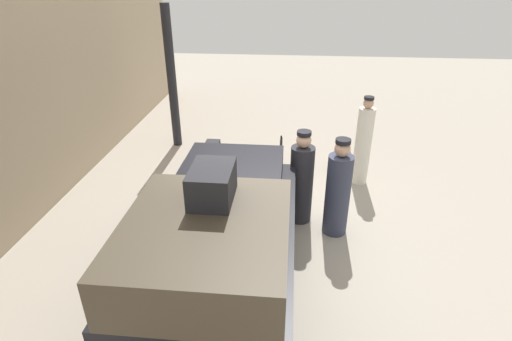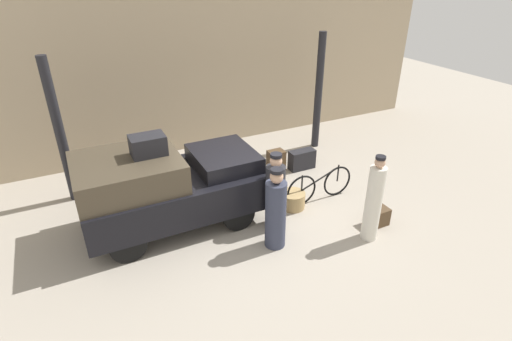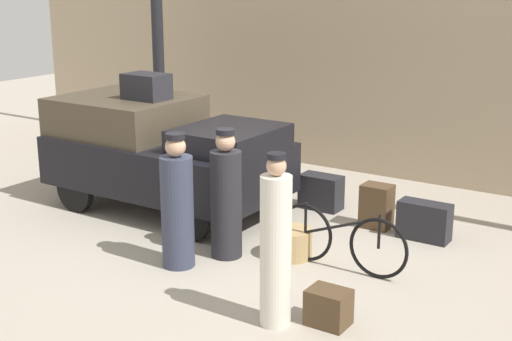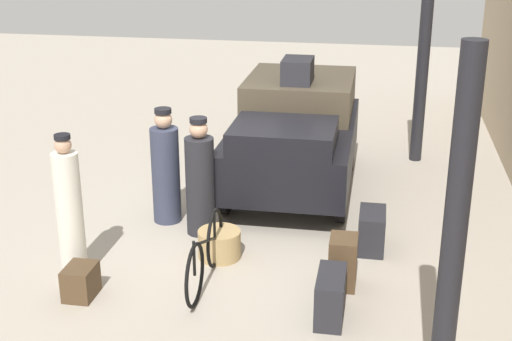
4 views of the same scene
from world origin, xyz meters
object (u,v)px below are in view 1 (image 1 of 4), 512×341
porter_standing_middle (363,144)px  suitcase_small_leather (211,156)px  wicker_basket (278,189)px  trunk_on_truck_roof (212,184)px  suitcase_tan_flat (343,163)px  bicycle (280,163)px  porter_carrying_trunk (301,181)px  porter_lifting_near_truck (338,192)px  trunk_umber_medium (200,169)px  suitcase_black_upright (170,196)px  truck (220,240)px

porter_standing_middle → suitcase_small_leather: size_ratio=2.59×
wicker_basket → trunk_on_truck_roof: size_ratio=0.85×
wicker_basket → suitcase_tan_flat: bearing=-47.3°
suitcase_tan_flat → trunk_on_truck_roof: bearing=154.4°
bicycle → porter_carrying_trunk: (-1.41, -0.41, 0.37)m
porter_lifting_near_truck → porter_carrying_trunk: porter_lifting_near_truck is taller
suitcase_tan_flat → porter_lifting_near_truck: bearing=171.0°
porter_standing_middle → porter_lifting_near_truck: bearing=160.3°
bicycle → porter_lifting_near_truck: (-1.72, -1.00, 0.38)m
porter_standing_middle → trunk_umber_medium: porter_standing_middle is taller
porter_lifting_near_truck → suitcase_black_upright: (0.42, 2.93, -0.50)m
porter_standing_middle → suitcase_tan_flat: bearing=31.1°
suitcase_small_leather → bicycle: bearing=-107.8°
trunk_on_truck_roof → trunk_umber_medium: bearing=16.3°
suitcase_small_leather → trunk_on_truck_roof: trunk_on_truck_roof is taller
porter_standing_middle → trunk_on_truck_roof: trunk_on_truck_roof is taller
porter_standing_middle → porter_lifting_near_truck: 1.92m
porter_lifting_near_truck → suitcase_tan_flat: bearing=-9.0°
suitcase_small_leather → suitcase_black_upright: (-1.80, 0.40, 0.00)m
porter_standing_middle → truck: bearing=146.6°
porter_standing_middle → trunk_umber_medium: bearing=95.7°
truck → bicycle: size_ratio=2.06×
truck → suitcase_black_upright: (2.06, 1.30, -0.66)m
porter_carrying_trunk → trunk_on_truck_roof: bearing=154.5°
bicycle → trunk_on_truck_roof: size_ratio=2.66×
porter_standing_middle → suitcase_tan_flat: porter_standing_middle is taller
suitcase_tan_flat → trunk_on_truck_roof: 4.91m
suitcase_small_leather → trunk_on_truck_roof: size_ratio=1.07×
porter_lifting_near_truck → trunk_umber_medium: size_ratio=2.67×
suitcase_small_leather → trunk_on_truck_roof: 4.50m
porter_carrying_trunk → suitcase_small_leather: size_ratio=2.37×
truck → porter_standing_middle: porter_standing_middle is taller
suitcase_small_leather → porter_lifting_near_truck: bearing=-131.2°
truck → suitcase_tan_flat: bearing=-27.0°
wicker_basket → suitcase_black_upright: suitcase_black_upright is taller
truck → porter_carrying_trunk: (1.96, -1.05, -0.17)m
trunk_umber_medium → suitcase_tan_flat: bearing=-75.1°
porter_standing_middle → suitcase_tan_flat: size_ratio=4.29×
truck → suitcase_small_leather: bearing=13.1°
porter_standing_middle → suitcase_small_leather: bearing=82.5°
bicycle → suitcase_black_upright: bearing=124.0°
suitcase_black_upright → trunk_on_truck_roof: size_ratio=0.98×
porter_carrying_trunk → trunk_on_truck_roof: size_ratio=2.55×
porter_lifting_near_truck → trunk_umber_medium: (1.48, 2.62, -0.45)m
truck → wicker_basket: truck is taller
wicker_basket → suitcase_small_leather: bearing=51.7°
porter_carrying_trunk → trunk_umber_medium: size_ratio=2.65×
trunk_on_truck_roof → porter_lifting_near_truck: bearing=-40.8°
porter_carrying_trunk → suitcase_small_leather: bearing=45.6°
trunk_umber_medium → porter_standing_middle: bearing=-84.3°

